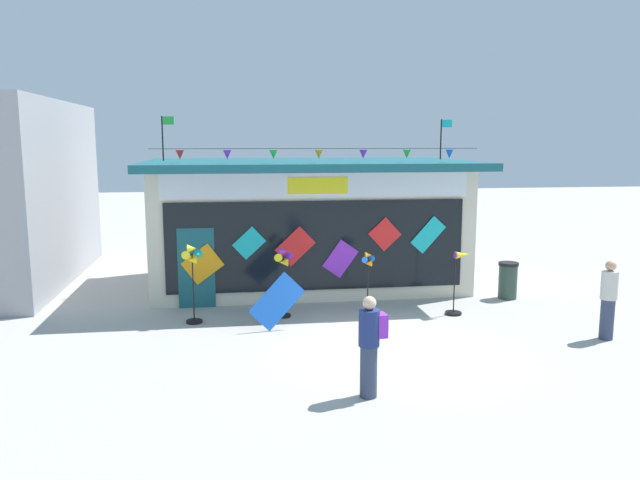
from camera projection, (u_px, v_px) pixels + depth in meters
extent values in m
plane|color=#ADAAA5|center=(385.00, 345.00, 12.65)|extent=(80.00, 80.00, 0.00)
cube|color=beige|center=(306.00, 226.00, 17.96)|extent=(8.42, 4.55, 3.37)
cube|color=#195660|center=(309.00, 164.00, 17.17)|extent=(8.82, 5.57, 0.20)
cube|color=silver|center=(318.00, 185.00, 15.49)|extent=(7.75, 0.08, 0.61)
cube|color=yellow|center=(318.00, 185.00, 15.46)|extent=(1.52, 0.04, 0.43)
cube|color=black|center=(318.00, 246.00, 15.74)|extent=(7.58, 0.06, 2.28)
cube|color=#195660|center=(196.00, 268.00, 15.38)|extent=(0.90, 0.07, 2.00)
cube|color=orange|center=(203.00, 264.00, 15.33)|extent=(1.07, 0.03, 1.04)
cube|color=#19B7BC|center=(249.00, 243.00, 15.42)|extent=(0.85, 0.03, 0.84)
cube|color=red|center=(295.00, 246.00, 15.60)|extent=(1.04, 0.03, 1.03)
cube|color=purple|center=(340.00, 259.00, 15.81)|extent=(0.94, 0.03, 1.00)
cube|color=red|center=(385.00, 234.00, 15.88)|extent=(0.88, 0.03, 0.88)
cube|color=#19B7BC|center=(428.00, 235.00, 16.05)|extent=(0.94, 0.03, 0.98)
cylinder|color=black|center=(319.00, 149.00, 15.14)|extent=(8.08, 0.01, 0.01)
cone|color=red|center=(180.00, 155.00, 14.69)|extent=(0.20, 0.20, 0.22)
cone|color=purple|center=(227.00, 155.00, 14.85)|extent=(0.20, 0.20, 0.22)
cone|color=green|center=(273.00, 154.00, 15.00)|extent=(0.20, 0.20, 0.22)
cone|color=orange|center=(319.00, 154.00, 15.16)|extent=(0.20, 0.20, 0.22)
cone|color=purple|center=(363.00, 154.00, 15.32)|extent=(0.20, 0.20, 0.22)
cone|color=green|center=(407.00, 154.00, 15.48)|extent=(0.20, 0.20, 0.22)
cone|color=blue|center=(449.00, 154.00, 15.63)|extent=(0.20, 0.20, 0.22)
cylinder|color=black|center=(163.00, 138.00, 17.00)|extent=(0.04, 0.04, 1.21)
cube|color=green|center=(168.00, 120.00, 16.95)|extent=(0.32, 0.02, 0.22)
cylinder|color=black|center=(441.00, 139.00, 18.13)|extent=(0.04, 0.04, 1.16)
cube|color=#19B7BC|center=(447.00, 124.00, 18.08)|extent=(0.32, 0.02, 0.22)
cylinder|color=black|center=(194.00, 321.00, 14.22)|extent=(0.37, 0.37, 0.06)
cylinder|color=black|center=(193.00, 289.00, 14.10)|extent=(0.03, 0.03, 1.60)
cylinder|color=black|center=(192.00, 254.00, 13.93)|extent=(0.06, 0.04, 0.06)
cone|color=#19B7BC|center=(198.00, 254.00, 13.95)|extent=(0.19, 0.20, 0.19)
cone|color=yellow|center=(192.00, 249.00, 13.91)|extent=(0.20, 0.19, 0.19)
cone|color=yellow|center=(186.00, 254.00, 13.91)|extent=(0.19, 0.20, 0.19)
cone|color=yellow|center=(192.00, 260.00, 13.95)|extent=(0.20, 0.19, 0.19)
cylinder|color=black|center=(284.00, 316.00, 14.69)|extent=(0.32, 0.32, 0.06)
cylinder|color=black|center=(284.00, 287.00, 14.58)|extent=(0.03, 0.03, 1.45)
cylinder|color=black|center=(284.00, 257.00, 14.43)|extent=(0.06, 0.04, 0.06)
cone|color=purple|center=(289.00, 257.00, 14.45)|extent=(0.19, 0.20, 0.19)
cone|color=purple|center=(284.00, 251.00, 14.41)|extent=(0.20, 0.19, 0.19)
cone|color=yellow|center=(278.00, 257.00, 14.41)|extent=(0.19, 0.20, 0.19)
cone|color=yellow|center=(284.00, 262.00, 14.45)|extent=(0.20, 0.19, 0.19)
cylinder|color=black|center=(367.00, 315.00, 14.77)|extent=(0.29, 0.29, 0.06)
cylinder|color=black|center=(368.00, 288.00, 14.67)|extent=(0.03, 0.03, 1.38)
cylinder|color=black|center=(368.00, 259.00, 14.52)|extent=(0.06, 0.04, 0.06)
cone|color=blue|center=(373.00, 259.00, 14.54)|extent=(0.15, 0.16, 0.15)
cone|color=orange|center=(368.00, 255.00, 14.51)|extent=(0.16, 0.15, 0.15)
cone|color=blue|center=(364.00, 259.00, 14.51)|extent=(0.15, 0.16, 0.15)
cone|color=orange|center=(368.00, 263.00, 14.54)|extent=(0.16, 0.15, 0.15)
cylinder|color=black|center=(453.00, 313.00, 14.91)|extent=(0.39, 0.39, 0.06)
cylinder|color=black|center=(454.00, 285.00, 14.80)|extent=(0.03, 0.03, 1.45)
cone|color=yellow|center=(463.00, 255.00, 14.71)|extent=(0.40, 0.23, 0.17)
cylinder|color=purple|center=(455.00, 255.00, 14.68)|extent=(0.03, 0.16, 0.16)
cylinder|color=#333D56|center=(369.00, 371.00, 10.05)|extent=(0.28, 0.28, 0.86)
cylinder|color=navy|center=(369.00, 328.00, 9.93)|extent=(0.34, 0.34, 0.60)
sphere|color=beige|center=(369.00, 303.00, 9.87)|extent=(0.22, 0.22, 0.22)
cube|color=purple|center=(381.00, 325.00, 9.98)|extent=(0.19, 0.28, 0.38)
cylinder|color=#333D56|center=(607.00, 319.00, 12.99)|extent=(0.28, 0.28, 0.86)
cylinder|color=beige|center=(610.00, 285.00, 12.87)|extent=(0.34, 0.34, 0.60)
sphere|color=tan|center=(611.00, 266.00, 12.81)|extent=(0.22, 0.22, 0.22)
cylinder|color=#2D4238|center=(508.00, 282.00, 16.35)|extent=(0.48, 0.48, 0.89)
cylinder|color=black|center=(509.00, 264.00, 16.28)|extent=(0.52, 0.52, 0.08)
cube|color=blue|center=(277.00, 301.00, 13.61)|extent=(1.27, 0.27, 1.27)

